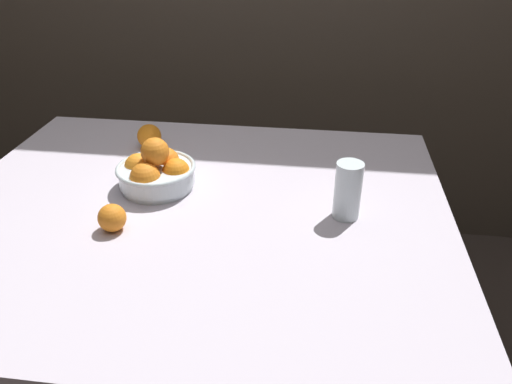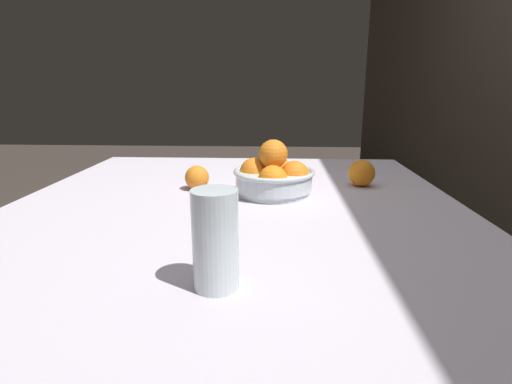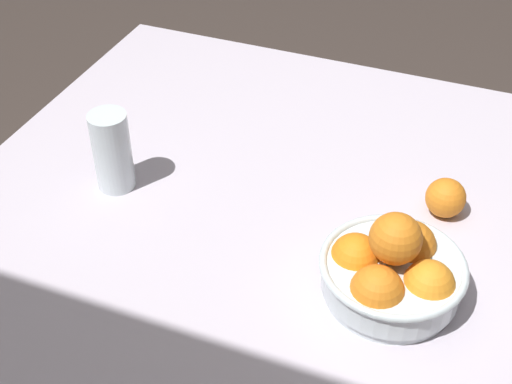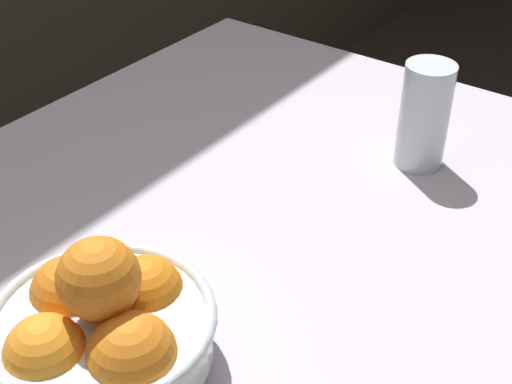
% 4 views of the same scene
% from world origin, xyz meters
% --- Properties ---
extents(dining_table, '(1.34, 1.14, 0.77)m').
position_xyz_m(dining_table, '(0.00, 0.00, 0.70)').
color(dining_table, silver).
rests_on(dining_table, ground_plane).
extents(fruit_bowl, '(0.22, 0.22, 0.15)m').
position_xyz_m(fruit_bowl, '(-0.13, 0.10, 0.82)').
color(fruit_bowl, silver).
rests_on(fruit_bowl, dining_table).
extents(juice_glass, '(0.07, 0.07, 0.15)m').
position_xyz_m(juice_glass, '(0.39, 0.01, 0.84)').
color(juice_glass, '#F4A314').
rests_on(juice_glass, dining_table).
extents(orange_loose_near_bowl, '(0.08, 0.08, 0.08)m').
position_xyz_m(orange_loose_near_bowl, '(-0.23, 0.35, 0.81)').
color(orange_loose_near_bowl, orange).
rests_on(orange_loose_near_bowl, dining_table).
extents(orange_loose_front, '(0.07, 0.07, 0.07)m').
position_xyz_m(orange_loose_front, '(-0.17, -0.12, 0.80)').
color(orange_loose_front, orange).
rests_on(orange_loose_front, dining_table).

